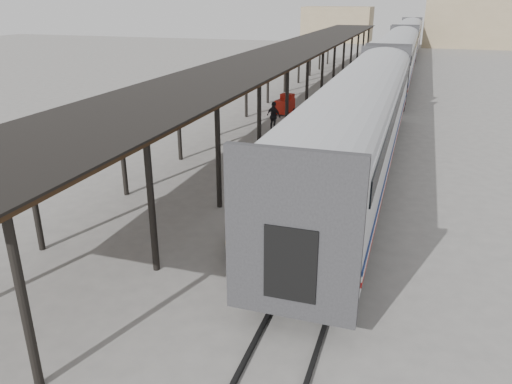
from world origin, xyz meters
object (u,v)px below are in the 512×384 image
object	(u,v)px
pedestrian	(274,116)
baggage_cart	(250,231)
luggage_tug	(285,105)
porter	(251,207)

from	to	relation	value
pedestrian	baggage_cart	bearing A→B (deg)	127.89
luggage_tug	porter	size ratio (longest dim) A/B	0.91
luggage_tug	pedestrian	distance (m)	4.71
porter	pedestrian	size ratio (longest dim) A/B	1.03
luggage_tug	pedestrian	bearing A→B (deg)	-74.65
baggage_cart	pedestrian	size ratio (longest dim) A/B	1.50
baggage_cart	porter	distance (m)	1.31
baggage_cart	porter	world-z (taller)	porter
luggage_tug	porter	bearing A→B (deg)	-69.06
baggage_cart	luggage_tug	xyz separation A→B (m)	(-4.09, 19.63, -0.04)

